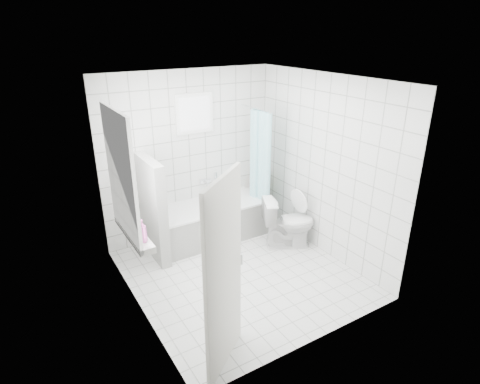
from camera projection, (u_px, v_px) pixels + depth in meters
ground at (240, 274)px, 5.52m from camera, size 3.00×3.00×0.00m
ceiling at (240, 79)px, 4.53m from camera, size 3.00×3.00×0.00m
wall_back at (190, 156)px, 6.21m from camera, size 2.80×0.02×2.60m
wall_front at (322, 235)px, 3.84m from camera, size 2.80×0.02×2.60m
wall_left at (130, 211)px, 4.35m from camera, size 0.02×3.00×2.60m
wall_right at (324, 167)px, 5.70m from camera, size 0.02×3.00×2.60m
window_left at (123, 176)px, 4.49m from camera, size 0.01×0.90×1.40m
window_back at (195, 114)px, 5.97m from camera, size 0.50×0.01×0.50m
window_sill at (134, 233)px, 4.80m from camera, size 0.18×1.02×0.08m
door at (224, 277)px, 3.72m from camera, size 0.65×0.52×2.00m
bathtub at (210, 221)px, 6.36m from camera, size 1.75×0.77×0.58m
partition_wall at (152, 209)px, 5.69m from camera, size 0.15×0.85×1.50m
tiled_ledge at (259, 202)px, 7.10m from camera, size 0.40×0.24×0.55m
toilet at (288, 223)px, 6.09m from camera, size 0.89×0.72×0.79m
curtain_rod at (256, 108)px, 6.08m from camera, size 0.02×0.80×0.02m
shower_curtain at (259, 167)px, 6.32m from camera, size 0.14×0.48×1.78m
tub_faucet at (205, 181)px, 6.46m from camera, size 0.18×0.06×0.06m
sill_bottles at (134, 221)px, 4.73m from camera, size 0.16×0.73×0.31m
ledge_bottles at (260, 182)px, 6.93m from camera, size 0.20×0.19×0.27m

